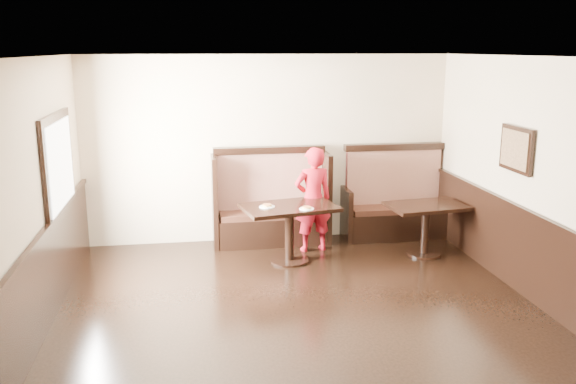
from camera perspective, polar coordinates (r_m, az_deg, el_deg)
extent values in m
plane|color=black|center=(6.33, 2.48, -13.83)|extent=(7.00, 7.00, 0.00)
plane|color=beige|center=(9.21, -1.82, 4.03)|extent=(5.50, 0.00, 5.50)
plane|color=beige|center=(5.92, -24.44, -2.43)|extent=(0.00, 7.00, 7.00)
plane|color=white|center=(5.63, 2.77, 12.43)|extent=(7.00, 7.00, 0.00)
cube|color=black|center=(6.20, -23.36, -10.45)|extent=(0.05, 6.90, 1.00)
cube|color=black|center=(7.15, 24.60, -7.44)|extent=(0.05, 6.90, 1.00)
cube|color=black|center=(7.69, -20.72, 2.45)|extent=(0.05, 1.50, 1.20)
cube|color=white|center=(7.68, -20.50, 2.46)|extent=(0.01, 1.30, 1.00)
cube|color=black|center=(7.84, 20.59, 3.77)|extent=(0.04, 0.70, 0.55)
cube|color=olive|center=(7.82, 20.43, 3.77)|extent=(0.01, 0.60, 0.45)
cube|color=black|center=(9.20, -1.54, -3.58)|extent=(1.60, 0.50, 0.42)
cube|color=#361B11|center=(9.14, -1.55, -2.08)|extent=(1.54, 0.46, 0.09)
cube|color=#4B0F16|center=(9.23, -1.74, 0.90)|extent=(1.60, 0.12, 0.92)
cube|color=black|center=(9.14, -1.77, 3.96)|extent=(1.68, 0.16, 0.10)
cube|color=black|center=(9.11, -6.89, -0.79)|extent=(0.07, 0.72, 1.36)
cube|color=black|center=(9.32, 3.48, -0.39)|extent=(0.07, 0.72, 1.36)
cube|color=black|center=(9.65, 10.03, -2.99)|extent=(1.50, 0.50, 0.42)
cube|color=#361B11|center=(9.58, 10.09, -1.55)|extent=(1.44, 0.46, 0.09)
cube|color=#4B0F16|center=(9.67, 9.79, 1.28)|extent=(1.50, 0.12, 0.92)
cube|color=black|center=(9.58, 9.91, 4.21)|extent=(1.58, 0.16, 0.10)
cube|color=black|center=(9.46, 5.35, -1.96)|extent=(0.07, 0.72, 0.80)
cube|color=black|center=(9.97, 14.18, -1.53)|extent=(0.07, 0.72, 0.80)
cube|color=black|center=(8.28, 0.13, -1.46)|extent=(1.38, 1.02, 0.05)
cylinder|color=black|center=(8.39, 0.13, -4.08)|extent=(0.13, 0.13, 0.73)
cylinder|color=black|center=(8.51, 0.13, -6.39)|extent=(0.54, 0.54, 0.03)
cube|color=black|center=(8.80, 12.80, -1.30)|extent=(1.14, 0.82, 0.05)
cylinder|color=black|center=(8.90, 12.68, -3.59)|extent=(0.12, 0.12, 0.68)
cylinder|color=black|center=(9.00, 12.57, -5.62)|extent=(0.50, 0.50, 0.03)
imported|color=#AC121F|center=(8.76, 2.35, -0.71)|extent=(0.60, 0.44, 1.53)
cylinder|color=white|center=(8.21, -1.97, -1.37)|extent=(0.21, 0.21, 0.01)
cylinder|color=tan|center=(8.20, -1.97, -1.27)|extent=(0.13, 0.13, 0.02)
cylinder|color=#EABA54|center=(8.20, -1.98, -1.18)|extent=(0.11, 0.11, 0.01)
cylinder|color=white|center=(8.10, 1.76, -1.57)|extent=(0.20, 0.20, 0.01)
cylinder|color=tan|center=(8.10, 1.76, -1.47)|extent=(0.12, 0.12, 0.02)
cylinder|color=#EABA54|center=(8.09, 1.76, -1.39)|extent=(0.11, 0.11, 0.01)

